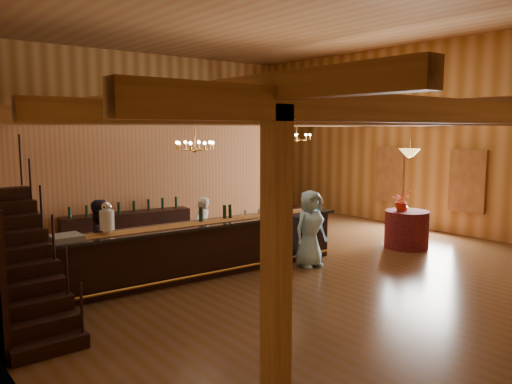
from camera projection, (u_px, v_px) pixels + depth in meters
floor at (266, 258)px, 11.59m from camera, size 14.00×14.00×0.00m
ceiling at (267, 13)px, 10.89m from camera, size 14.00×14.00×0.00m
wall_back at (132, 136)px, 16.65m from camera, size 12.00×0.10×5.50m
wall_right at (420, 137)px, 14.96m from camera, size 0.10×14.00×5.50m
beam_grid at (253, 118)px, 11.57m from camera, size 11.90×13.90×0.39m
support_posts at (281, 192)px, 11.00m from camera, size 9.20×10.20×3.20m
partition_wall at (172, 181)px, 13.79m from camera, size 9.00×0.18×3.10m
window_right_front at (468, 181)px, 13.84m from camera, size 0.12×1.05×1.75m
window_right_back at (390, 174)px, 15.86m from camera, size 0.12×1.05×1.75m
staircase at (21, 262)px, 7.50m from camera, size 1.00×2.80×2.00m
backroom_boxes at (147, 208)px, 15.59m from camera, size 4.10×0.60×1.10m
tasting_bar at (205, 248)px, 10.23m from camera, size 6.58×1.21×1.10m
beverage_dispenser at (107, 219)px, 9.02m from camera, size 0.26×0.26×0.60m
glass_rack_tray at (66, 238)px, 8.54m from camera, size 0.50×0.50×0.10m
raffle_drum at (316, 202)px, 11.82m from camera, size 0.34×0.24×0.30m
bar_bottle_0 at (201, 215)px, 10.23m from camera, size 0.07×0.07×0.30m
bar_bottle_1 at (201, 215)px, 10.24m from camera, size 0.07×0.07×0.30m
bar_bottle_2 at (225, 212)px, 10.56m from camera, size 0.07×0.07×0.30m
bar_bottle_3 at (230, 211)px, 10.64m from camera, size 0.07×0.07×0.30m
backbar_shelf at (127, 230)px, 12.56m from camera, size 3.26×0.92×0.91m
round_table at (407, 229)px, 12.59m from camera, size 1.09×1.09×0.94m
chandelier_left at (195, 145)px, 10.43m from camera, size 0.80×0.80×0.71m
chandelier_right at (296, 137)px, 14.10m from camera, size 0.80×0.80×0.59m
pendant_lamp at (410, 153)px, 12.34m from camera, size 0.52×0.52×0.90m
bartender at (202, 230)px, 11.15m from camera, size 0.64×0.53×1.49m
staff_second at (98, 243)px, 9.49m from camera, size 0.87×0.72×1.67m
guest at (310, 229)px, 10.82m from camera, size 0.84×0.56×1.68m
floor_plant at (265, 202)px, 16.25m from camera, size 0.73×0.60×1.26m
table_flowers at (401, 201)px, 12.50m from camera, size 0.50×0.44×0.52m
table_vase at (404, 205)px, 12.51m from camera, size 0.21×0.21×0.31m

